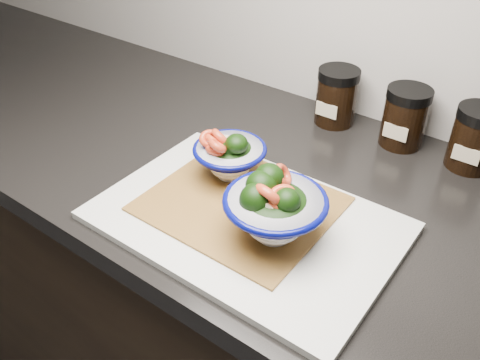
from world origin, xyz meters
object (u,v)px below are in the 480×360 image
Objects in this scene: bowl_left at (229,156)px; spice_jar_a at (337,96)px; spice_jar_b at (405,117)px; bowl_right at (274,209)px; cutting_board at (246,221)px; spice_jar_c at (475,138)px.

bowl_left is 0.30m from spice_jar_a.
bowl_right is at bearing -96.49° from spice_jar_b.
cutting_board is 3.68× the size of bowl_left.
bowl_right is 0.39m from spice_jar_a.
spice_jar_b is at bearing 0.00° from spice_jar_a.
spice_jar_a and spice_jar_b have the same top height.
cutting_board is 3.98× the size of spice_jar_a.
bowl_right reaches higher than cutting_board.
spice_jar_c is (0.17, 0.37, -0.01)m from bowl_right.
cutting_board is 3.98× the size of spice_jar_c.
spice_jar_b is 1.00× the size of spice_jar_c.
spice_jar_a is at bearing 180.00° from spice_jar_b.
spice_jar_a is 0.27m from spice_jar_c.
spice_jar_a is at bearing 81.85° from bowl_left.
spice_jar_a is 0.14m from spice_jar_b.
cutting_board is at bearing -39.46° from bowl_left.
spice_jar_a is at bearing 104.70° from bowl_right.
cutting_board is at bearing 168.75° from bowl_right.
bowl_right is 0.38m from spice_jar_b.
spice_jar_c is (0.27, 0.00, 0.00)m from spice_jar_a.
bowl_right reaches higher than bowl_left.
spice_jar_b is (0.10, 0.36, 0.05)m from cutting_board.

